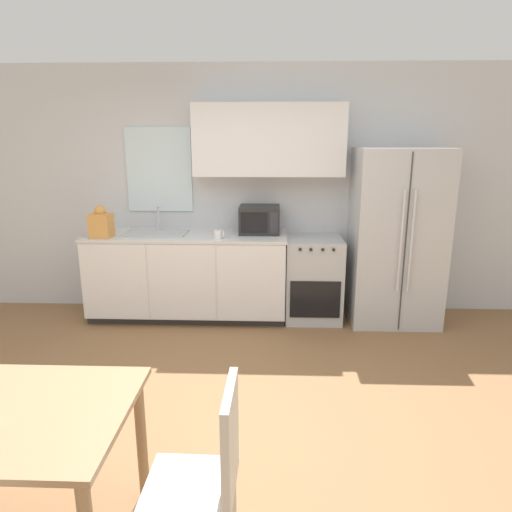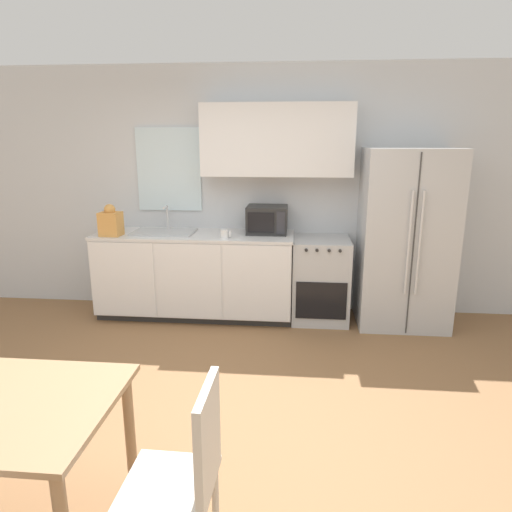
# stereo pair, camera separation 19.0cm
# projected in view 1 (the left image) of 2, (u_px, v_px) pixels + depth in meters

# --- Properties ---
(ground_plane) EXTENTS (12.00, 12.00, 0.00)m
(ground_plane) POSITION_uv_depth(u_px,v_px,m) (209.00, 418.00, 3.24)
(ground_plane) COLOR olive
(wall_back) EXTENTS (12.00, 0.38, 2.70)m
(wall_back) POSITION_uv_depth(u_px,v_px,m) (238.00, 184.00, 5.05)
(wall_back) COLOR silver
(wall_back) RESTS_ON ground_plane
(kitchen_counter) EXTENTS (2.14, 0.68, 0.93)m
(kitchen_counter) POSITION_uv_depth(u_px,v_px,m) (188.00, 276.00, 4.99)
(kitchen_counter) COLOR #333333
(kitchen_counter) RESTS_ON ground_plane
(oven_range) EXTENTS (0.60, 0.63, 0.90)m
(oven_range) POSITION_uv_depth(u_px,v_px,m) (313.00, 278.00, 4.97)
(oven_range) COLOR #B7BABC
(oven_range) RESTS_ON ground_plane
(refrigerator) EXTENTS (0.91, 0.73, 1.84)m
(refrigerator) POSITION_uv_depth(u_px,v_px,m) (396.00, 237.00, 4.79)
(refrigerator) COLOR silver
(refrigerator) RESTS_ON ground_plane
(kitchen_sink) EXTENTS (0.66, 0.42, 0.28)m
(kitchen_sink) POSITION_uv_depth(u_px,v_px,m) (155.00, 232.00, 4.89)
(kitchen_sink) COLOR #B7BABC
(kitchen_sink) RESTS_ON kitchen_counter
(microwave) EXTENTS (0.43, 0.39, 0.29)m
(microwave) POSITION_uv_depth(u_px,v_px,m) (259.00, 219.00, 4.92)
(microwave) COLOR #282828
(microwave) RESTS_ON kitchen_counter
(coffee_mug) EXTENTS (0.11, 0.08, 0.09)m
(coffee_mug) POSITION_uv_depth(u_px,v_px,m) (219.00, 234.00, 4.65)
(coffee_mug) COLOR white
(coffee_mug) RESTS_ON kitchen_counter
(grocery_bag_0) EXTENTS (0.23, 0.20, 0.33)m
(grocery_bag_0) POSITION_uv_depth(u_px,v_px,m) (101.00, 223.00, 4.69)
(grocery_bag_0) COLOR #DB994C
(grocery_bag_0) RESTS_ON kitchen_counter
(dining_table) EXTENTS (1.01, 0.83, 0.76)m
(dining_table) POSITION_uv_depth(u_px,v_px,m) (18.00, 433.00, 2.05)
(dining_table) COLOR #997551
(dining_table) RESTS_ON ground_plane
(dining_chair_side) EXTENTS (0.41, 0.41, 0.93)m
(dining_chair_side) POSITION_uv_depth(u_px,v_px,m) (211.00, 469.00, 1.98)
(dining_chair_side) COLOR beige
(dining_chair_side) RESTS_ON ground_plane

